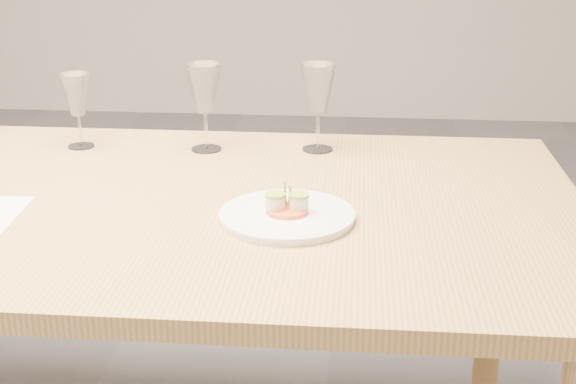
# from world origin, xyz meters

# --- Properties ---
(dining_table) EXTENTS (2.40, 1.00, 0.75)m
(dining_table) POSITION_xyz_m (0.00, 0.00, 0.68)
(dining_table) COLOR tan
(dining_table) RESTS_ON ground
(dinner_plate) EXTENTS (0.26, 0.26, 0.07)m
(dinner_plate) POSITION_xyz_m (0.60, -0.10, 0.76)
(dinner_plate) COLOR white
(dinner_plate) RESTS_ON dining_table
(wine_glass_2) EXTENTS (0.07, 0.07, 0.18)m
(wine_glass_2) POSITION_xyz_m (0.05, 0.33, 0.88)
(wine_glass_2) COLOR white
(wine_glass_2) RESTS_ON dining_table
(wine_glass_3) EXTENTS (0.09, 0.09, 0.21)m
(wine_glass_3) POSITION_xyz_m (0.36, 0.34, 0.90)
(wine_glass_3) COLOR white
(wine_glass_3) RESTS_ON dining_table
(wine_glass_4) EXTENTS (0.09, 0.09, 0.21)m
(wine_glass_4) POSITION_xyz_m (0.64, 0.36, 0.90)
(wine_glass_4) COLOR white
(wine_glass_4) RESTS_ON dining_table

